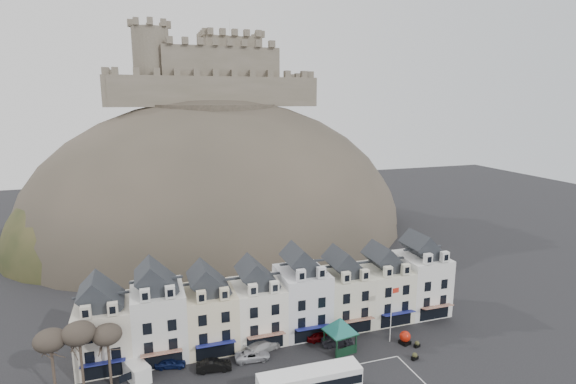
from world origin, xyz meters
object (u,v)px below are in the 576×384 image
object	(u,v)px
car_charcoal	(337,341)
white_van	(135,370)
flagpole	(392,311)
bus	(310,382)
car_navy	(170,363)
car_black	(214,365)
car_silver	(252,355)
car_maroon	(321,336)
red_buoy	(405,337)
car_white	(263,345)
bus_shelter	(340,325)

from	to	relation	value
car_charcoal	white_van	bearing A→B (deg)	95.31
flagpole	bus	bearing A→B (deg)	-153.03
car_navy	car_black	bearing A→B (deg)	-103.34
car_silver	car_maroon	world-z (taller)	car_maroon
flagpole	car_silver	bearing A→B (deg)	175.19
red_buoy	car_black	size ratio (longest dim) A/B	0.43
flagpole	car_navy	distance (m)	30.55
bus	flagpole	size ratio (longest dim) A/B	1.47
car_black	car_charcoal	bearing A→B (deg)	-81.05
white_van	car_silver	size ratio (longest dim) A/B	1.15
bus	car_white	size ratio (longest dim) A/B	2.26
bus	car_charcoal	size ratio (longest dim) A/B	2.80
red_buoy	car_charcoal	size ratio (longest dim) A/B	0.44
car_navy	car_charcoal	bearing A→B (deg)	-82.77
car_black	car_silver	distance (m)	5.26
car_maroon	car_white	bearing A→B (deg)	99.26
car_white	car_charcoal	world-z (taller)	car_white
bus_shelter	car_navy	world-z (taller)	bus_shelter
car_silver	car_black	bearing A→B (deg)	103.07
car_navy	car_silver	distance (m)	10.54
bus_shelter	car_navy	bearing A→B (deg)	162.71
car_navy	car_maroon	size ratio (longest dim) A/B	0.92
bus	car_navy	world-z (taller)	bus
bus	white_van	size ratio (longest dim) A/B	2.31
bus	car_maroon	xyz separation A→B (m)	(5.98, 11.13, -1.17)
bus	flagpole	distance (m)	17.37
white_van	car_charcoal	distance (m)	26.72
bus_shelter	red_buoy	world-z (taller)	bus_shelter
flagpole	car_black	distance (m)	25.23
red_buoy	car_black	bearing A→B (deg)	175.54
red_buoy	car_charcoal	bearing A→B (deg)	164.48
bus_shelter	red_buoy	distance (m)	9.87
bus	bus_shelter	size ratio (longest dim) A/B	1.62
bus_shelter	white_van	distance (m)	26.77
bus	red_buoy	bearing A→B (deg)	22.33
bus	car_black	world-z (taller)	bus
car_silver	car_white	size ratio (longest dim) A/B	0.85
car_black	car_silver	size ratio (longest dim) A/B	0.97
bus_shelter	car_navy	xyz separation A→B (m)	(-22.31, 3.15, -3.07)
flagpole	bus_shelter	bearing A→B (deg)	178.51
red_buoy	white_van	world-z (taller)	white_van
white_van	car_white	world-z (taller)	white_van
bus_shelter	white_van	bearing A→B (deg)	165.87
red_buoy	car_navy	world-z (taller)	red_buoy
car_charcoal	car_white	bearing A→B (deg)	86.53
white_van	car_white	distance (m)	16.56
bus_shelter	car_black	bearing A→B (deg)	168.56
flagpole	car_black	xyz separation A→B (m)	(-24.89, 0.86, -3.98)
bus_shelter	red_buoy	size ratio (longest dim) A/B	3.94
white_van	car_charcoal	world-z (taller)	white_van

